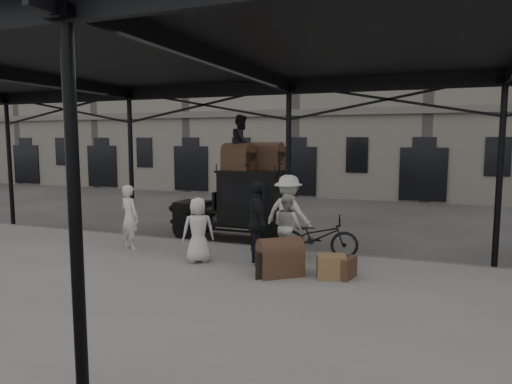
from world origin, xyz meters
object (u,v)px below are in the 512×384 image
porter_left (130,217)px  porter_official (258,223)px  taxi (244,202)px  bicycle (317,237)px  steamer_trunk_platform (280,260)px  steamer_trunk_roof_near (238,159)px

porter_left → porter_official: porter_official is taller
porter_left → taxi: bearing=-110.6°
taxi → porter_left: size_ratio=2.10×
taxi → bicycle: size_ratio=1.81×
steamer_trunk_platform → porter_left: bearing=131.3°
porter_left → steamer_trunk_roof_near: bearing=-112.3°
bicycle → steamer_trunk_platform: size_ratio=2.13×
taxi → bicycle: bearing=-33.0°
steamer_trunk_roof_near → steamer_trunk_platform: (2.37, -3.28, -2.02)m
bicycle → steamer_trunk_roof_near: size_ratio=2.21×
taxi → steamer_trunk_platform: (2.29, -3.52, -0.71)m
steamer_trunk_roof_near → steamer_trunk_platform: steamer_trunk_roof_near is taller
steamer_trunk_roof_near → taxi: bearing=83.7°
steamer_trunk_platform → porter_official: bearing=101.0°
porter_left → steamer_trunk_platform: porter_left is taller
taxi → steamer_trunk_roof_near: 1.34m
porter_left → porter_official: (3.73, -0.18, 0.12)m
porter_official → steamer_trunk_platform: porter_official is taller
porter_left → steamer_trunk_platform: (4.50, -0.84, -0.52)m
porter_official → steamer_trunk_roof_near: steamer_trunk_roof_near is taller
steamer_trunk_roof_near → steamer_trunk_platform: bearing=-42.3°
porter_left → steamer_trunk_roof_near: steamer_trunk_roof_near is taller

